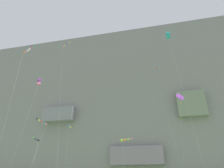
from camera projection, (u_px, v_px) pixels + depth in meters
cliff_face at (137, 104)px, 84.40m from camera, size 180.00×27.93×61.25m
kite_banner_low_left at (160, 79)px, 49.21m from camera, size 3.89×3.29×28.08m
kite_windsock_near_cliff at (37, 140)px, 52.88m from camera, size 2.41×3.81×11.49m
kite_diamond_high_center at (180, 98)px, 48.35m from camera, size 3.22×3.36×21.22m
kite_banner_low_center at (69, 132)px, 49.45m from camera, size 1.57×3.98×14.05m
kite_banner_front_field at (27, 53)px, 40.38m from camera, size 4.07×3.49×26.47m
kite_windsock_mid_right at (124, 140)px, 45.36m from camera, size 3.51×3.82×10.15m
kite_box_low_right at (168, 36)px, 47.68m from camera, size 2.59×4.72×34.18m
kite_banner_upper_right at (65, 58)px, 42.65m from camera, size 4.31×4.02×29.80m
kite_banner_far_left at (41, 124)px, 48.37m from camera, size 1.90×8.42×14.91m
kite_box_far_right at (39, 82)px, 56.20m from camera, size 1.88×4.58×27.69m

